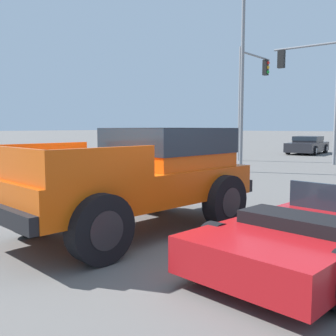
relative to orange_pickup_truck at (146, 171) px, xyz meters
name	(u,v)px	position (x,y,z in m)	size (l,w,h in m)	color
ground_plane	(140,239)	(0.38, -0.60, -1.06)	(320.00, 320.00, 0.00)	#5B5956
orange_pickup_truck	(146,171)	(0.00, 0.00, 0.00)	(2.66, 4.93, 1.84)	#CC4C0C
red_convertible_car	(321,232)	(3.08, 0.21, -0.67)	(2.23, 4.53, 1.02)	#B21419
parked_car_dark	(308,145)	(-4.69, 21.95, -0.45)	(2.20, 4.69, 1.20)	#232328
parked_car_tan	(190,144)	(-11.51, 17.57, -0.44)	(4.48, 3.86, 1.22)	tan
traffic_light_main	(252,84)	(-5.68, 15.30, 3.19)	(0.38, 3.61, 6.14)	slate
traffic_light_crosswalk	(312,79)	(-2.10, 14.84, 3.17)	(3.33, 0.38, 6.13)	slate
street_lamp_post	(243,57)	(-3.02, 9.21, 3.58)	(0.90, 0.24, 7.74)	slate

